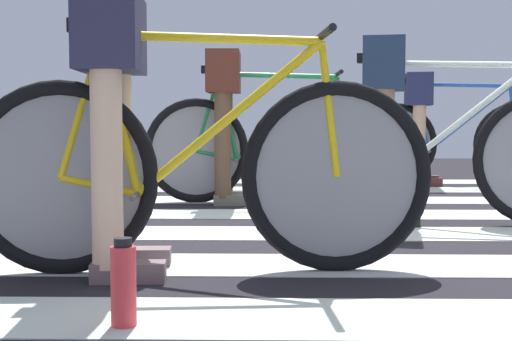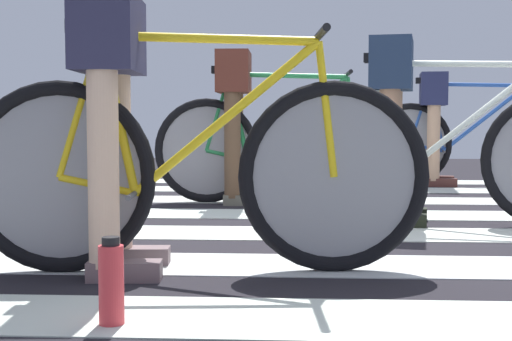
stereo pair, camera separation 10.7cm
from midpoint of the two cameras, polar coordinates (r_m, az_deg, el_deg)
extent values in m
cube|color=black|center=(3.74, 10.96, -4.99)|extent=(18.00, 14.00, 0.02)
cube|color=silver|center=(2.20, 18.63, -11.16)|extent=(5.20, 0.44, 0.00)
cube|color=silver|center=(2.92, 14.47, -7.35)|extent=(5.20, 0.44, 0.00)
cube|color=silver|center=(3.66, 9.71, -4.97)|extent=(5.20, 0.44, 0.00)
cube|color=silver|center=(4.40, 10.18, -3.47)|extent=(5.20, 0.44, 0.00)
cube|color=silver|center=(5.15, 7.32, -2.35)|extent=(5.20, 0.44, 0.00)
cube|color=silver|center=(5.92, 8.15, -1.53)|extent=(5.20, 0.44, 0.00)
cube|color=silver|center=(6.68, 8.59, -0.90)|extent=(5.20, 0.44, 0.00)
torus|color=black|center=(2.76, -14.16, -0.52)|extent=(0.72, 0.11, 0.72)
torus|color=black|center=(2.72, 7.28, -0.50)|extent=(0.72, 0.11, 0.72)
cylinder|color=gray|center=(2.76, -14.16, -0.52)|extent=(0.61, 0.05, 0.61)
cylinder|color=gray|center=(2.72, 7.28, -0.50)|extent=(0.61, 0.05, 0.61)
cylinder|color=yellow|center=(2.70, -2.50, 10.34)|extent=(0.80, 0.09, 0.05)
cylinder|color=yellow|center=(2.68, -1.20, 4.17)|extent=(0.70, 0.09, 0.59)
cylinder|color=yellow|center=(2.71, -9.70, 4.33)|extent=(0.16, 0.05, 0.59)
cylinder|color=yellow|center=(2.74, -11.29, -1.15)|extent=(0.29, 0.05, 0.09)
cylinder|color=yellow|center=(2.74, -12.62, 4.91)|extent=(0.19, 0.04, 0.53)
cylinder|color=yellow|center=(2.71, 6.69, 4.78)|extent=(0.09, 0.04, 0.50)
cube|color=black|center=(2.74, -11.04, 11.01)|extent=(0.25, 0.11, 0.05)
cylinder|color=black|center=(2.72, 6.10, 10.49)|extent=(0.07, 0.52, 0.03)
cylinder|color=#4C4C51|center=(2.72, -8.38, -1.78)|extent=(0.05, 0.34, 0.02)
cylinder|color=beige|center=(2.86, -9.85, 2.87)|extent=(0.11, 0.11, 0.93)
cylinder|color=beige|center=(2.58, -10.81, 2.74)|extent=(0.11, 0.11, 0.93)
cube|color=#2B2A45|center=(2.73, -10.41, 10.50)|extent=(0.25, 0.43, 0.28)
cube|color=#6F595C|center=(2.90, -8.36, -6.69)|extent=(0.27, 0.12, 0.07)
cube|color=#6F595C|center=(2.62, -9.15, -7.82)|extent=(0.27, 0.12, 0.07)
torus|color=black|center=(4.07, 8.62, 0.98)|extent=(0.71, 0.18, 0.72)
cylinder|color=gray|center=(4.07, 8.62, 0.98)|extent=(0.60, 0.11, 0.61)
cylinder|color=white|center=(4.07, 16.67, 8.05)|extent=(0.79, 0.18, 0.05)
cylinder|color=white|center=(4.06, 17.43, 3.94)|extent=(0.70, 0.16, 0.59)
cylinder|color=white|center=(4.05, 11.77, 4.19)|extent=(0.16, 0.06, 0.59)
cylinder|color=white|center=(4.06, 10.59, 0.53)|extent=(0.29, 0.08, 0.09)
cylinder|color=white|center=(4.06, 9.79, 4.63)|extent=(0.19, 0.06, 0.53)
cube|color=black|center=(4.07, 10.98, 8.71)|extent=(0.25, 0.13, 0.05)
cylinder|color=#4C4C51|center=(4.06, 12.55, 0.08)|extent=(0.08, 0.34, 0.02)
cylinder|color=#A87A5B|center=(4.19, 11.40, 3.12)|extent=(0.11, 0.11, 0.92)
cylinder|color=#A87A5B|center=(3.91, 11.25, 3.07)|extent=(0.11, 0.11, 0.92)
cube|color=#1F2F4B|center=(4.06, 11.40, 8.18)|extent=(0.29, 0.44, 0.28)
cube|color=black|center=(4.22, 12.26, -3.35)|extent=(0.27, 0.14, 0.07)
cube|color=black|center=(3.95, 12.17, -3.87)|extent=(0.27, 0.14, 0.07)
torus|color=black|center=(4.97, -3.31, 1.57)|extent=(0.72, 0.06, 0.72)
torus|color=black|center=(4.97, 8.48, 1.53)|extent=(0.72, 0.06, 0.72)
cylinder|color=gray|center=(4.97, -3.31, 1.57)|extent=(0.61, 0.01, 0.61)
cylinder|color=gray|center=(4.97, 8.48, 1.53)|extent=(0.61, 0.01, 0.61)
cylinder|color=#268748|center=(4.94, 3.19, 7.47)|extent=(0.80, 0.04, 0.05)
cylinder|color=#268748|center=(4.94, 3.87, 4.10)|extent=(0.70, 0.04, 0.59)
cylinder|color=#268748|center=(4.94, -0.78, 4.23)|extent=(0.15, 0.04, 0.59)
cylinder|color=#268748|center=(4.96, -1.70, 1.22)|extent=(0.29, 0.03, 0.09)
cylinder|color=#268748|center=(4.95, -2.40, 4.57)|extent=(0.18, 0.03, 0.53)
cylinder|color=#268748|center=(4.96, 8.16, 4.42)|extent=(0.09, 0.03, 0.50)
cube|color=black|center=(4.96, -1.48, 7.93)|extent=(0.24, 0.09, 0.05)
cylinder|color=black|center=(4.97, 7.85, 7.54)|extent=(0.03, 0.52, 0.03)
cylinder|color=#4C4C51|center=(4.95, -0.08, 0.87)|extent=(0.02, 0.34, 0.02)
cylinder|color=brown|center=(5.09, -1.02, 3.47)|extent=(0.11, 0.11, 0.94)
cylinder|color=brown|center=(4.81, -1.24, 3.43)|extent=(0.11, 0.11, 0.94)
cube|color=#56281E|center=(4.96, -1.13, 7.74)|extent=(0.22, 0.41, 0.28)
cube|color=#676657|center=(5.11, -0.23, -1.99)|extent=(0.26, 0.10, 0.07)
cube|color=#676657|center=(4.83, -0.40, -2.34)|extent=(0.26, 0.10, 0.07)
torus|color=black|center=(6.48, 12.50, 2.05)|extent=(0.72, 0.14, 0.72)
cylinder|color=gray|center=(6.48, 12.50, 2.05)|extent=(0.60, 0.08, 0.61)
cylinder|color=#2B57B3|center=(6.53, 17.51, 6.45)|extent=(0.80, 0.13, 0.05)
cylinder|color=#2B57B3|center=(6.54, 17.98, 3.90)|extent=(0.70, 0.12, 0.59)
cylinder|color=#2B57B3|center=(6.49, 14.47, 4.05)|extent=(0.16, 0.05, 0.59)
cylinder|color=#2B57B3|center=(6.49, 13.73, 1.77)|extent=(0.29, 0.06, 0.09)
cylinder|color=#2B57B3|center=(6.48, 13.24, 4.34)|extent=(0.19, 0.05, 0.53)
cube|color=black|center=(6.50, 13.99, 6.89)|extent=(0.25, 0.12, 0.05)
cylinder|color=#4C4C51|center=(6.50, 14.95, 1.49)|extent=(0.06, 0.34, 0.02)
cylinder|color=tan|center=(6.63, 14.10, 3.22)|extent=(0.11, 0.11, 0.88)
cylinder|color=tan|center=(6.35, 14.29, 3.19)|extent=(0.11, 0.11, 0.88)
cube|color=#22264A|center=(6.50, 14.25, 6.22)|extent=(0.27, 0.43, 0.28)
cube|color=#562D28|center=(6.66, 14.64, -0.72)|extent=(0.27, 0.13, 0.07)
cube|color=#562D28|center=(6.38, 14.84, -0.92)|extent=(0.27, 0.13, 0.07)
cylinder|color=#D4363C|center=(2.06, -9.86, -8.93)|extent=(0.07, 0.07, 0.22)
cylinder|color=black|center=(2.03, -9.90, -5.52)|extent=(0.05, 0.05, 0.02)
camera|label=1|loc=(0.05, -86.74, 0.23)|focal=50.83mm
camera|label=2|loc=(0.05, 93.26, -0.23)|focal=50.83mm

